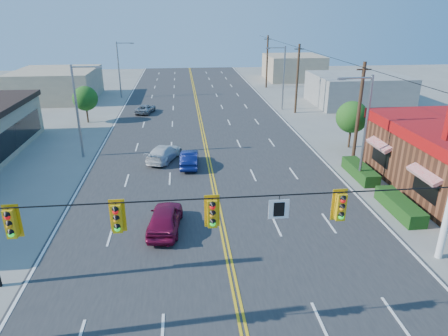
{
  "coord_description": "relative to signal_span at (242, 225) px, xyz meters",
  "views": [
    {
      "loc": [
        -2.13,
        -12.49,
        12.09
      ],
      "look_at": [
        0.55,
        12.39,
        2.2
      ],
      "focal_mm": 32.0,
      "sensor_mm": 36.0,
      "label": 1
    }
  ],
  "objects": [
    {
      "name": "utility_pole_far",
      "position": [
        12.32,
        54.0,
        -0.69
      ],
      "size": [
        0.28,
        0.28,
        8.4
      ],
      "primitive_type": "cylinder",
      "color": "#47301E",
      "rests_on": "ground"
    },
    {
      "name": "tree_west",
      "position": [
        -12.88,
        34.0,
        -2.09
      ],
      "size": [
        2.8,
        2.8,
        4.2
      ],
      "color": "#47301E",
      "rests_on": "ground"
    },
    {
      "name": "road",
      "position": [
        0.12,
        20.0,
        -4.86
      ],
      "size": [
        20.0,
        120.0,
        0.06
      ],
      "primitive_type": "cube",
      "color": "#2D2D30",
      "rests_on": "ground"
    },
    {
      "name": "car_blue",
      "position": [
        -1.53,
        18.55,
        -4.23
      ],
      "size": [
        1.65,
        4.05,
        1.31
      ],
      "primitive_type": "imported",
      "rotation": [
        0.0,
        0.0,
        3.07
      ],
      "color": "navy",
      "rests_on": "ground"
    },
    {
      "name": "car_silver",
      "position": [
        -6.55,
        37.68,
        -4.35
      ],
      "size": [
        2.66,
        4.15,
        1.06
      ],
      "primitive_type": "imported",
      "rotation": [
        0.0,
        0.0,
        2.89
      ],
      "color": "#96969A",
      "rests_on": "ground"
    },
    {
      "name": "streetlight_sw",
      "position": [
        -10.67,
        22.0,
        -0.37
      ],
      "size": [
        2.55,
        0.25,
        8.0
      ],
      "color": "gray",
      "rests_on": "ground"
    },
    {
      "name": "streetlight_se",
      "position": [
        10.91,
        14.0,
        -0.37
      ],
      "size": [
        2.55,
        0.25,
        8.0
      ],
      "color": "gray",
      "rests_on": "ground"
    },
    {
      "name": "car_magenta",
      "position": [
        -3.24,
        8.3,
        -4.13
      ],
      "size": [
        2.24,
        4.59,
        1.51
      ],
      "primitive_type": "imported",
      "rotation": [
        0.0,
        0.0,
        3.04
      ],
      "color": "maroon",
      "rests_on": "ground"
    },
    {
      "name": "streetlight_nw",
      "position": [
        -10.67,
        48.0,
        -0.37
      ],
      "size": [
        2.55,
        0.25,
        8.0
      ],
      "color": "gray",
      "rests_on": "ground"
    },
    {
      "name": "bld_east_far",
      "position": [
        19.12,
        62.0,
        -2.69
      ],
      "size": [
        10.0,
        10.0,
        4.4
      ],
      "primitive_type": "cube",
      "color": "tan",
      "rests_on": "ground"
    },
    {
      "name": "utility_pole_mid",
      "position": [
        12.32,
        36.0,
        -0.69
      ],
      "size": [
        0.28,
        0.28,
        8.4
      ],
      "primitive_type": "cylinder",
      "color": "#47301E",
      "rests_on": "ground"
    },
    {
      "name": "bld_east_mid",
      "position": [
        22.12,
        40.0,
        -2.89
      ],
      "size": [
        12.0,
        10.0,
        4.0
      ],
      "primitive_type": "cube",
      "color": "gray",
      "rests_on": "ground"
    },
    {
      "name": "tree_kfc_rear",
      "position": [
        13.62,
        22.0,
        -1.95
      ],
      "size": [
        2.94,
        2.94,
        4.41
      ],
      "color": "#47301E",
      "rests_on": "ground"
    },
    {
      "name": "signal_span",
      "position": [
        0.0,
        0.0,
        0.0
      ],
      "size": [
        24.32,
        0.34,
        9.0
      ],
      "color": "#47301E",
      "rests_on": "ground"
    },
    {
      "name": "bld_west_far",
      "position": [
        -19.88,
        48.0,
        -2.79
      ],
      "size": [
        11.0,
        12.0,
        4.2
      ],
      "primitive_type": "cube",
      "color": "tan",
      "rests_on": "ground"
    },
    {
      "name": "ground",
      "position": [
        0.12,
        0.0,
        -4.89
      ],
      "size": [
        160.0,
        160.0,
        0.0
      ],
      "primitive_type": "plane",
      "color": "gray",
      "rests_on": "ground"
    },
    {
      "name": "streetlight_ne",
      "position": [
        10.91,
        38.0,
        -0.37
      ],
      "size": [
        2.55,
        0.25,
        8.0
      ],
      "color": "gray",
      "rests_on": "ground"
    },
    {
      "name": "utility_pole_near",
      "position": [
        12.32,
        18.0,
        -0.69
      ],
      "size": [
        0.28,
        0.28,
        8.4
      ],
      "primitive_type": "cylinder",
      "color": "#47301E",
      "rests_on": "ground"
    },
    {
      "name": "car_white",
      "position": [
        -3.66,
        20.2,
        -4.23
      ],
      "size": [
        3.44,
        4.9,
        1.32
      ],
      "primitive_type": "imported",
      "rotation": [
        0.0,
        0.0,
        2.75
      ],
      "color": "silver",
      "rests_on": "ground"
    }
  ]
}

